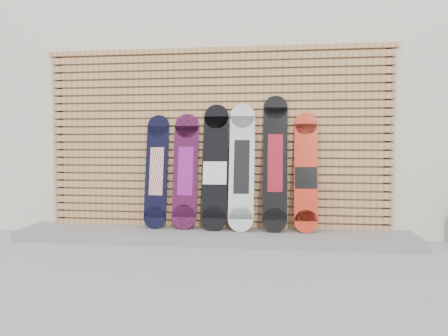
% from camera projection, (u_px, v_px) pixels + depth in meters
% --- Properties ---
extents(ground, '(80.00, 80.00, 0.00)m').
position_uv_depth(ground, '(216.00, 256.00, 4.40)').
color(ground, '#969699').
rests_on(ground, ground).
extents(building, '(12.00, 5.00, 3.60)m').
position_uv_depth(building, '(273.00, 106.00, 7.70)').
color(building, beige).
rests_on(building, ground).
extents(concrete_step, '(4.60, 0.70, 0.12)m').
position_uv_depth(concrete_step, '(212.00, 236.00, 5.09)').
color(concrete_step, gray).
rests_on(concrete_step, ground).
extents(slat_wall, '(4.26, 0.08, 2.29)m').
position_uv_depth(slat_wall, '(216.00, 138.00, 5.31)').
color(slat_wall, '#B67E4C').
rests_on(slat_wall, ground).
extents(snowboard_0, '(0.27, 0.26, 1.37)m').
position_uv_depth(snowboard_0, '(157.00, 171.00, 5.27)').
color(snowboard_0, black).
rests_on(snowboard_0, concrete_step).
extents(snowboard_1, '(0.30, 0.27, 1.38)m').
position_uv_depth(snowboard_1, '(186.00, 171.00, 5.22)').
color(snowboard_1, black).
rests_on(snowboard_1, concrete_step).
extents(snowboard_2, '(0.30, 0.30, 1.49)m').
position_uv_depth(snowboard_2, '(215.00, 168.00, 5.15)').
color(snowboard_2, black).
rests_on(snowboard_2, concrete_step).
extents(snowboard_3, '(0.29, 0.32, 1.49)m').
position_uv_depth(snowboard_3, '(242.00, 167.00, 5.11)').
color(snowboard_3, silver).
rests_on(snowboard_3, concrete_step).
extents(snowboard_4, '(0.28, 0.31, 1.58)m').
position_uv_depth(snowboard_4, '(275.00, 163.00, 5.06)').
color(snowboard_4, black).
rests_on(snowboard_4, concrete_step).
extents(snowboard_5, '(0.27, 0.29, 1.38)m').
position_uv_depth(snowboard_5, '(306.00, 173.00, 5.03)').
color(snowboard_5, red).
rests_on(snowboard_5, concrete_step).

